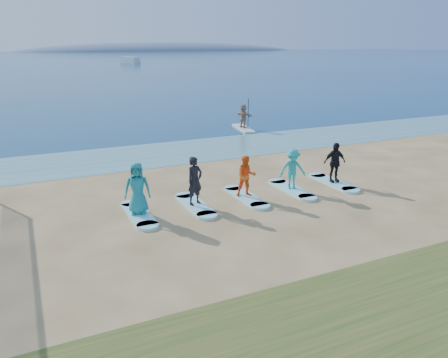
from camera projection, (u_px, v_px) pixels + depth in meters
name	position (u px, v px, depth m)	size (l,w,h in m)	color
ground	(283.00, 225.00, 13.70)	(600.00, 600.00, 0.00)	tan
shallow_water	(174.00, 152.00, 22.75)	(600.00, 600.00, 0.00)	teal
ocean	(33.00, 59.00, 151.72)	(600.00, 600.00, 0.00)	navy
island_ridge	(167.00, 51.00, 311.27)	(220.00, 56.00, 18.00)	slate
paddleboard	(243.00, 128.00, 28.83)	(0.70, 3.00, 0.12)	silver
paddleboarder	(243.00, 116.00, 28.59)	(1.41, 0.45, 1.53)	tan
boat_offshore_b	(130.00, 63.00, 122.93)	(2.17, 6.46, 1.70)	silver
surfboard_0	(139.00, 214.00, 14.43)	(0.70, 2.20, 0.09)	#A2F3FC
student_0	(137.00, 188.00, 14.16)	(0.84, 0.55, 1.72)	teal
surfboard_1	(195.00, 205.00, 15.25)	(0.70, 2.20, 0.09)	#A2F3FC
student_1	(195.00, 181.00, 14.99)	(0.62, 0.41, 1.70)	black
surfboard_2	(246.00, 197.00, 16.07)	(0.70, 2.20, 0.09)	#A2F3FC
student_2	(246.00, 176.00, 15.83)	(0.73, 0.57, 1.51)	#FE601A
surfboard_3	(292.00, 189.00, 16.89)	(0.70, 2.20, 0.09)	#A2F3FC
student_3	(293.00, 169.00, 16.65)	(1.00, 0.58, 1.55)	teal
surfboard_4	(333.00, 183.00, 17.71)	(0.70, 2.20, 0.09)	#A2F3FC
student_4	(335.00, 162.00, 17.46)	(0.94, 0.39, 1.61)	black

